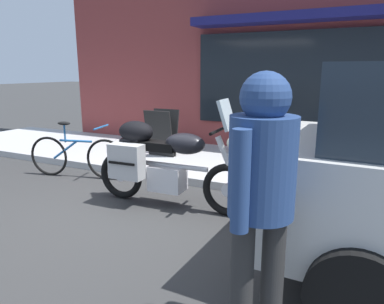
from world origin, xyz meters
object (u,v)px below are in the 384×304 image
(pedestrian_walking, at_px, (261,185))
(touring_motorcycle, at_px, (161,160))
(parked_bicycle, at_px, (76,156))
(sandwich_board_sign, at_px, (162,133))

(pedestrian_walking, bearing_deg, touring_motorcycle, 134.01)
(touring_motorcycle, bearing_deg, parked_bicycle, 165.79)
(touring_motorcycle, xyz_separation_m, sandwich_board_sign, (-1.17, 1.99, -0.04))
(pedestrian_walking, bearing_deg, sandwich_board_sign, 127.54)
(touring_motorcycle, height_order, sandwich_board_sign, touring_motorcycle)
(parked_bicycle, height_order, pedestrian_walking, pedestrian_walking)
(pedestrian_walking, distance_m, sandwich_board_sign, 4.86)
(pedestrian_walking, relative_size, sandwich_board_sign, 1.96)
(touring_motorcycle, height_order, parked_bicycle, touring_motorcycle)
(touring_motorcycle, bearing_deg, sandwich_board_sign, 120.36)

